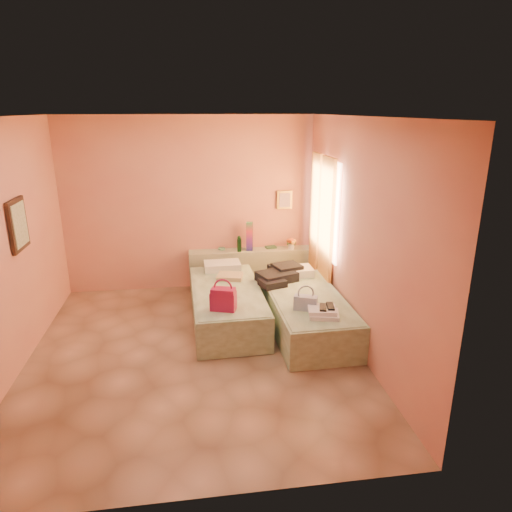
# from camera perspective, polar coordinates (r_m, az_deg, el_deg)

# --- Properties ---
(ground) EXTENTS (4.50, 4.50, 0.00)m
(ground) POSITION_cam_1_polar(r_m,az_deg,el_deg) (5.82, -7.57, -11.85)
(ground) COLOR tan
(ground) RESTS_ON ground
(room_walls) EXTENTS (4.02, 4.51, 2.81)m
(room_walls) POSITION_cam_1_polar(r_m,az_deg,el_deg) (5.74, -6.33, 6.87)
(room_walls) COLOR tan
(room_walls) RESTS_ON ground
(headboard_ledge) EXTENTS (2.05, 0.30, 0.65)m
(headboard_ledge) POSITION_cam_1_polar(r_m,az_deg,el_deg) (7.66, -0.62, -1.53)
(headboard_ledge) COLOR #9CA385
(headboard_ledge) RESTS_ON ground
(bed_left) EXTENTS (0.95, 2.02, 0.50)m
(bed_left) POSITION_cam_1_polar(r_m,az_deg,el_deg) (6.44, -3.66, -6.18)
(bed_left) COLOR #B4D3A9
(bed_left) RESTS_ON ground
(bed_right) EXTENTS (0.95, 2.02, 0.50)m
(bed_right) POSITION_cam_1_polar(r_m,az_deg,el_deg) (6.24, 6.28, -7.10)
(bed_right) COLOR #B4D3A9
(bed_right) RESTS_ON ground
(water_bottle) EXTENTS (0.08, 0.08, 0.25)m
(water_bottle) POSITION_cam_1_polar(r_m,az_deg,el_deg) (7.43, -2.10, 1.47)
(water_bottle) COLOR #14381B
(water_bottle) RESTS_ON headboard_ledge
(rainbow_box) EXTENTS (0.12, 0.12, 0.47)m
(rainbow_box) POSITION_cam_1_polar(r_m,az_deg,el_deg) (7.48, -0.81, 2.48)
(rainbow_box) COLOR #A31443
(rainbow_box) RESTS_ON headboard_ledge
(small_dish) EXTENTS (0.15, 0.15, 0.03)m
(small_dish) POSITION_cam_1_polar(r_m,az_deg,el_deg) (7.59, -4.32, 0.91)
(small_dish) COLOR #529673
(small_dish) RESTS_ON headboard_ledge
(green_book) EXTENTS (0.19, 0.16, 0.03)m
(green_book) POSITION_cam_1_polar(r_m,az_deg,el_deg) (7.66, 1.86, 1.12)
(green_book) COLOR #264731
(green_book) RESTS_ON headboard_ledge
(flower_vase) EXTENTS (0.23, 0.23, 0.23)m
(flower_vase) POSITION_cam_1_polar(r_m,az_deg,el_deg) (7.59, 4.44, 1.68)
(flower_vase) COLOR silver
(flower_vase) RESTS_ON headboard_ledge
(magenta_handbag) EXTENTS (0.35, 0.26, 0.29)m
(magenta_handbag) POSITION_cam_1_polar(r_m,az_deg,el_deg) (5.66, -4.11, -5.36)
(magenta_handbag) COLOR #A31443
(magenta_handbag) RESTS_ON bed_left
(khaki_garment) EXTENTS (0.42, 0.36, 0.06)m
(khaki_garment) POSITION_cam_1_polar(r_m,az_deg,el_deg) (6.71, -3.28, -2.56)
(khaki_garment) COLOR tan
(khaki_garment) RESTS_ON bed_left
(clothes_pile) EXTENTS (0.73, 0.73, 0.17)m
(clothes_pile) POSITION_cam_1_polar(r_m,az_deg,el_deg) (6.61, 3.02, -2.38)
(clothes_pile) COLOR black
(clothes_pile) RESTS_ON bed_right
(blue_handbag) EXTENTS (0.31, 0.22, 0.18)m
(blue_handbag) POSITION_cam_1_polar(r_m,az_deg,el_deg) (5.70, 6.21, -5.85)
(blue_handbag) COLOR #3A598D
(blue_handbag) RESTS_ON bed_right
(towel_stack) EXTENTS (0.41, 0.37, 0.10)m
(towel_stack) POSITION_cam_1_polar(r_m,az_deg,el_deg) (5.57, 8.49, -6.97)
(towel_stack) COLOR white
(towel_stack) RESTS_ON bed_right
(sandal_pair) EXTENTS (0.21, 0.25, 0.02)m
(sandal_pair) POSITION_cam_1_polar(r_m,az_deg,el_deg) (5.57, 8.85, -6.31)
(sandal_pair) COLOR black
(sandal_pair) RESTS_ON towel_stack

